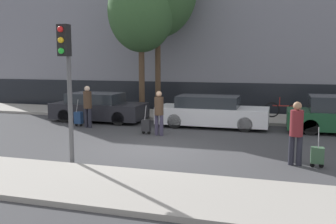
% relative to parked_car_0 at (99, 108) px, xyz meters
% --- Properties ---
extents(ground_plane, '(80.00, 80.00, 0.00)m').
position_rel_parked_car_0_xyz_m(ground_plane, '(4.19, -4.55, -0.62)').
color(ground_plane, '#38383A').
extents(sidewalk_near, '(28.00, 2.50, 0.12)m').
position_rel_parked_car_0_xyz_m(sidewalk_near, '(4.19, -8.30, -0.56)').
color(sidewalk_near, gray).
rests_on(sidewalk_near, ground_plane).
extents(sidewalk_far, '(28.00, 3.00, 0.12)m').
position_rel_parked_car_0_xyz_m(sidewalk_far, '(4.19, 2.45, -0.56)').
color(sidewalk_far, gray).
rests_on(sidewalk_far, ground_plane).
extents(building_facade, '(28.00, 2.76, 9.52)m').
position_rel_parked_car_0_xyz_m(building_facade, '(4.19, 6.00, 4.13)').
color(building_facade, slate).
rests_on(building_facade, ground_plane).
extents(parked_car_0, '(4.26, 1.82, 1.30)m').
position_rel_parked_car_0_xyz_m(parked_car_0, '(0.00, 0.00, 0.00)').
color(parked_car_0, black).
rests_on(parked_car_0, ground_plane).
extents(parked_car_1, '(4.61, 1.73, 1.31)m').
position_rel_parked_car_0_xyz_m(parked_car_1, '(5.25, -0.01, 0.00)').
color(parked_car_1, silver).
rests_on(parked_car_1, ground_plane).
extents(pedestrian_left, '(0.34, 0.34, 1.74)m').
position_rel_parked_car_0_xyz_m(pedestrian_left, '(0.36, -1.66, 0.37)').
color(pedestrian_left, '#23232D').
rests_on(pedestrian_left, ground_plane).
extents(trolley_left, '(0.34, 0.29, 1.16)m').
position_rel_parked_car_0_xyz_m(trolley_left, '(-0.17, -1.52, -0.25)').
color(trolley_left, navy).
rests_on(trolley_left, ground_plane).
extents(pedestrian_center, '(0.35, 0.34, 1.66)m').
position_rel_parked_car_0_xyz_m(pedestrian_center, '(3.71, -2.38, 0.32)').
color(pedestrian_center, '#383347').
rests_on(pedestrian_center, ground_plane).
extents(trolley_center, '(0.34, 0.29, 1.10)m').
position_rel_parked_car_0_xyz_m(trolley_center, '(3.16, -2.29, -0.28)').
color(trolley_center, '#262628').
rests_on(trolley_center, ground_plane).
extents(pedestrian_right, '(0.35, 0.34, 1.71)m').
position_rel_parked_car_0_xyz_m(pedestrian_right, '(8.44, -5.17, 0.35)').
color(pedestrian_right, '#23232D').
rests_on(pedestrian_right, ground_plane).
extents(trolley_right, '(0.34, 0.29, 1.08)m').
position_rel_parked_car_0_xyz_m(trolley_right, '(8.98, -5.23, -0.29)').
color(trolley_right, '#335138').
rests_on(trolley_right, ground_plane).
extents(traffic_light, '(0.28, 0.47, 3.69)m').
position_rel_parked_car_0_xyz_m(traffic_light, '(2.68, -6.91, 2.01)').
color(traffic_light, '#515154').
rests_on(traffic_light, ground_plane).
extents(parked_bicycle, '(1.77, 0.06, 0.96)m').
position_rel_parked_car_0_xyz_m(parked_bicycle, '(8.18, 2.69, -0.13)').
color(parked_bicycle, black).
rests_on(parked_bicycle, sidewalk_far).
extents(bare_tree_near_crossing, '(3.18, 3.18, 6.93)m').
position_rel_parked_car_0_xyz_m(bare_tree_near_crossing, '(1.51, 1.67, 4.46)').
color(bare_tree_near_crossing, '#4C3826').
rests_on(bare_tree_near_crossing, sidewalk_far).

